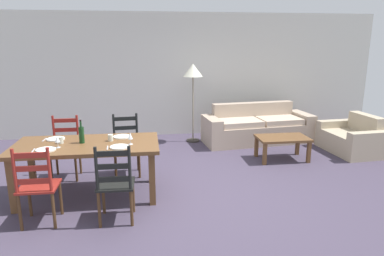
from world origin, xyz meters
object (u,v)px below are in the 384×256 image
at_px(dining_chair_near_left, 37,186).
at_px(coffee_table, 282,140).
at_px(coffee_cup_primary, 111,138).
at_px(dining_table, 87,150).
at_px(dining_chair_near_right, 115,184).
at_px(couch, 257,128).
at_px(dining_chair_far_right, 126,145).
at_px(standing_lamp, 193,75).
at_px(wine_glass_near_right, 130,136).
at_px(dining_chair_far_left, 65,148).
at_px(armchair_upholstered, 354,139).
at_px(wine_bottle, 81,134).
at_px(wine_glass_near_left, 57,139).
at_px(coffee_cup_secondary, 61,140).

xyz_separation_m(dining_chair_near_left, coffee_table, (3.64, 1.83, -0.12)).
bearing_deg(coffee_cup_primary, dining_table, -166.37).
relative_size(dining_chair_near_right, couch, 0.41).
xyz_separation_m(dining_chair_far_right, standing_lamp, (1.30, 1.73, 0.93)).
bearing_deg(couch, dining_chair_near_left, -139.45).
bearing_deg(dining_chair_far_right, dining_chair_near_right, -91.80).
xyz_separation_m(dining_chair_near_left, wine_glass_near_right, (1.03, 0.59, 0.38)).
relative_size(dining_chair_far_left, armchair_upholstered, 0.79).
bearing_deg(dining_chair_near_right, dining_table, 118.62).
relative_size(dining_chair_far_left, coffee_cup_primary, 10.67).
height_order(wine_bottle, wine_glass_near_left, wine_bottle).
height_order(dining_chair_far_left, standing_lamp, standing_lamp).
height_order(wine_glass_near_left, standing_lamp, standing_lamp).
height_order(dining_chair_near_right, wine_bottle, wine_bottle).
xyz_separation_m(wine_bottle, coffee_cup_primary, (0.37, 0.05, -0.07)).
xyz_separation_m(couch, standing_lamp, (-1.34, 0.18, 1.12)).
bearing_deg(standing_lamp, coffee_cup_primary, -121.08).
xyz_separation_m(dining_chair_near_left, dining_chair_far_left, (-0.01, 1.49, 0.00)).
relative_size(dining_chair_far_left, dining_chair_far_right, 1.00).
bearing_deg(wine_glass_near_left, couch, 35.72).
bearing_deg(dining_chair_near_right, couch, 49.02).
relative_size(dining_chair_near_left, dining_chair_far_left, 1.00).
bearing_deg(dining_chair_near_right, dining_chair_near_left, 176.44).
distance_m(dining_chair_near_left, wine_glass_near_right, 1.25).
relative_size(wine_glass_near_left, coffee_cup_secondary, 1.79).
height_order(dining_chair_far_left, dining_chair_far_right, same).
bearing_deg(couch, coffee_cup_secondary, -146.58).
relative_size(dining_chair_near_right, armchair_upholstered, 0.79).
distance_m(wine_bottle, standing_lamp, 3.13).
bearing_deg(dining_chair_far_left, dining_chair_far_right, 0.47).
bearing_deg(dining_table, dining_chair_far_right, 58.55).
bearing_deg(dining_table, wine_glass_near_right, -12.48).
distance_m(dining_chair_far_right, coffee_cup_secondary, 1.14).
xyz_separation_m(dining_chair_far_left, coffee_cup_secondary, (0.12, -0.72, 0.32)).
height_order(couch, coffee_table, couch).
bearing_deg(dining_table, wine_glass_near_left, -154.79).
height_order(dining_chair_far_right, wine_glass_near_left, dining_chair_far_right).
bearing_deg(dining_table, wine_bottle, 154.44).
height_order(coffee_cup_secondary, couch, coffee_cup_secondary).
xyz_separation_m(dining_chair_near_right, wine_bottle, (-0.48, 0.81, 0.39)).
bearing_deg(armchair_upholstered, dining_chair_far_right, -172.13).
relative_size(dining_table, dining_chair_near_left, 1.98).
bearing_deg(dining_chair_far_right, armchair_upholstered, 7.87).
bearing_deg(wine_glass_near_left, armchair_upholstered, 16.66).
bearing_deg(dining_table, dining_chair_near_left, -121.48).
bearing_deg(dining_chair_near_left, coffee_cup_secondary, 82.05).
relative_size(dining_chair_far_left, wine_bottle, 3.04).
distance_m(dining_chair_far_left, dining_chair_far_right, 0.93).
xyz_separation_m(dining_chair_near_left, wine_glass_near_left, (0.12, 0.57, 0.38)).
xyz_separation_m(dining_table, coffee_table, (3.20, 1.11, -0.31)).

